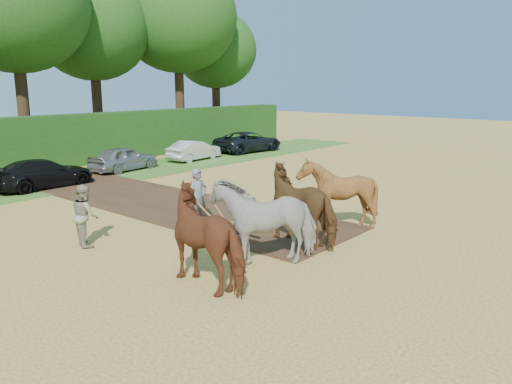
% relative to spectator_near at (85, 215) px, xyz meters
% --- Properties ---
extents(ground, '(120.00, 120.00, 0.00)m').
position_rel_spectator_near_xyz_m(ground, '(3.48, -4.30, -0.94)').
color(ground, gold).
rests_on(ground, ground).
extents(earth_strip, '(4.50, 17.00, 0.05)m').
position_rel_spectator_near_xyz_m(earth_strip, '(4.98, 2.70, -0.91)').
color(earth_strip, '#472D1C').
rests_on(earth_strip, ground).
extents(grass_verge, '(50.00, 5.00, 0.03)m').
position_rel_spectator_near_xyz_m(grass_verge, '(3.48, 9.70, -0.92)').
color(grass_verge, '#38601E').
rests_on(grass_verge, ground).
extents(spectator_near, '(0.96, 1.09, 1.87)m').
position_rel_spectator_near_xyz_m(spectator_near, '(0.00, 0.00, 0.00)').
color(spectator_near, tan).
rests_on(spectator_near, ground).
extents(plough_team, '(7.84, 5.60, 2.38)m').
position_rel_spectator_near_xyz_m(plough_team, '(3.47, -4.79, 0.24)').
color(plough_team, maroon).
rests_on(plough_team, ground).
extents(parked_cars, '(35.99, 3.45, 1.45)m').
position_rel_spectator_near_xyz_m(parked_cars, '(4.39, 9.82, -0.24)').
color(parked_cars, '#B8B9BF').
rests_on(parked_cars, ground).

